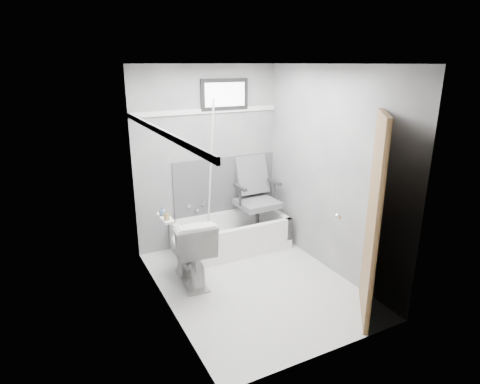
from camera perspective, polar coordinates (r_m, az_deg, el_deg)
floor at (r=4.72m, az=1.98°, el=-12.84°), size 2.60×2.60×0.00m
ceiling at (r=4.05m, az=2.35°, el=17.76°), size 2.60×2.60×0.00m
wall_back at (r=5.36m, az=-4.62°, el=4.82°), size 2.00×0.02×2.40m
wall_front at (r=3.22m, az=13.46°, el=-4.66°), size 2.00×0.02×2.40m
wall_left at (r=3.86m, az=-10.93°, el=-0.66°), size 0.02×2.60×2.40m
wall_right at (r=4.78m, az=12.71°, el=2.80°), size 0.02×2.60×2.40m
bathtub at (r=5.42m, az=-1.23°, el=-6.03°), size 1.50×0.70×0.42m
office_chair at (r=5.48m, az=2.50°, el=-0.82°), size 0.63×0.63×1.07m
toilet at (r=4.61m, az=-7.15°, el=-8.08°), size 0.53×0.85×0.80m
door at (r=3.98m, az=23.98°, el=-4.47°), size 0.78×0.78×2.00m
window at (r=5.33m, az=-2.22°, el=13.70°), size 0.66×0.04×0.40m
backerboard at (r=5.56m, az=-2.09°, el=1.05°), size 1.50×0.02×0.78m
trim_back at (r=5.25m, az=-4.73°, el=11.40°), size 2.00×0.02×0.06m
trim_left at (r=3.72m, az=-11.30°, el=8.45°), size 0.02×2.60×0.06m
pole at (r=5.16m, az=-4.22°, el=2.59°), size 0.02×0.33×1.93m
shelf at (r=4.17m, az=-10.55°, el=-3.65°), size 0.10×0.32×0.02m
soap_bottle_a at (r=4.07m, az=-10.41°, el=-3.19°), size 0.05×0.05×0.10m
soap_bottle_b at (r=4.20m, az=-10.97°, el=-2.65°), size 0.09×0.09×0.09m
faucet at (r=5.45m, az=-6.27°, el=-2.14°), size 0.26×0.10×0.16m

